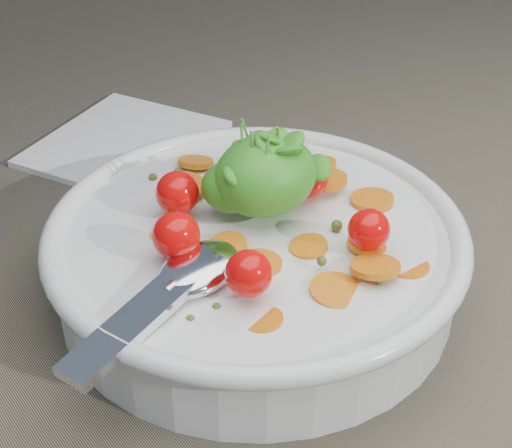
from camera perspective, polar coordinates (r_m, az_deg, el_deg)
ground at (r=0.50m, az=-1.54°, el=-5.04°), size 6.00×6.00×0.00m
bowl at (r=0.49m, az=-0.02°, el=-2.12°), size 0.28×0.26×0.11m
napkin at (r=0.67m, az=-9.51°, el=5.81°), size 0.19×0.18×0.01m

